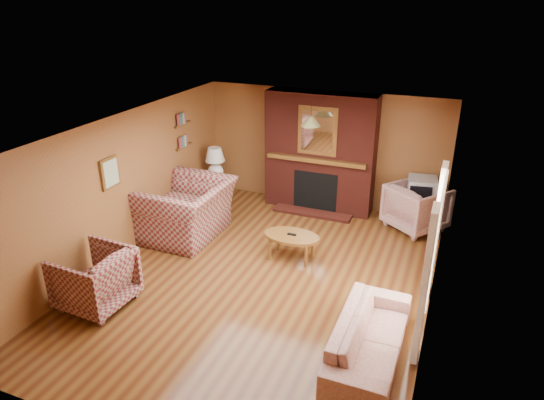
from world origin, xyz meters
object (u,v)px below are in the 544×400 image
at_px(plaid_armchair, 95,279).
at_px(crt_tv, 422,190).
at_px(plaid_loveseat, 187,210).
at_px(coffee_table, 292,238).
at_px(floral_sofa, 369,338).
at_px(side_table, 217,190).
at_px(tv_stand, 419,214).
at_px(fireplace, 320,153).
at_px(floral_armchair, 417,207).
at_px(table_lamp, 215,162).

bearing_deg(plaid_armchair, crt_tv, 140.39).
bearing_deg(plaid_loveseat, plaid_armchair, -2.23).
bearing_deg(plaid_loveseat, coffee_table, 88.08).
bearing_deg(plaid_armchair, floral_sofa, 98.79).
bearing_deg(coffee_table, plaid_armchair, -133.24).
xyz_separation_m(plaid_loveseat, crt_tv, (3.90, 1.93, 0.26)).
distance_m(side_table, crt_tv, 4.19).
bearing_deg(plaid_armchair, tv_stand, 140.43).
relative_size(floral_sofa, tv_stand, 3.65).
bearing_deg(plaid_loveseat, fireplace, 139.05).
relative_size(fireplace, floral_armchair, 2.49).
xyz_separation_m(fireplace, plaid_loveseat, (-1.85, -2.12, -0.67)).
bearing_deg(table_lamp, plaid_loveseat, -81.03).
distance_m(plaid_loveseat, plaid_armchair, 2.36).
relative_size(floral_sofa, floral_armchair, 2.01).
height_order(coffee_table, crt_tv, crt_tv).
bearing_deg(crt_tv, floral_armchair, -130.39).
xyz_separation_m(floral_sofa, coffee_table, (-1.70, 1.92, 0.10)).
relative_size(fireplace, floral_sofa, 1.24).
bearing_deg(table_lamp, fireplace, 14.29).
relative_size(fireplace, crt_tv, 4.13).
bearing_deg(tv_stand, crt_tv, -94.35).
height_order(side_table, crt_tv, crt_tv).
relative_size(plaid_armchair, crt_tv, 1.63).
bearing_deg(tv_stand, coffee_table, -137.01).
bearing_deg(tv_stand, table_lamp, -179.53).
height_order(side_table, table_lamp, table_lamp).
relative_size(floral_armchair, side_table, 1.80).
xyz_separation_m(plaid_armchair, table_lamp, (-0.15, 3.94, 0.48)).
xyz_separation_m(plaid_armchair, floral_armchair, (3.95, 4.23, 0.01)).
xyz_separation_m(coffee_table, table_lamp, (-2.30, 1.66, 0.52)).
relative_size(fireplace, side_table, 4.50).
xyz_separation_m(coffee_table, crt_tv, (1.85, 2.00, 0.38)).
xyz_separation_m(plaid_loveseat, table_lamp, (-0.25, 1.58, 0.40)).
bearing_deg(coffee_table, table_lamp, 144.19).
relative_size(plaid_loveseat, tv_stand, 2.97).
xyz_separation_m(floral_armchair, crt_tv, (0.05, 0.06, 0.33)).
distance_m(tv_stand, crt_tv, 0.50).
height_order(fireplace, floral_armchair, fireplace).
bearing_deg(fireplace, floral_armchair, -7.11).
bearing_deg(tv_stand, floral_armchair, -132.22).
distance_m(plaid_loveseat, side_table, 1.62).
bearing_deg(floral_armchair, plaid_armchair, 84.13).
distance_m(fireplace, floral_armchair, 2.15).
bearing_deg(plaid_armchair, table_lamp, -174.42).
distance_m(coffee_table, side_table, 2.84).
relative_size(table_lamp, crt_tv, 1.16).
xyz_separation_m(table_lamp, crt_tv, (4.15, 0.34, -0.14)).
xyz_separation_m(plaid_loveseat, floral_sofa, (3.75, -2.00, -0.23)).
distance_m(floral_armchair, table_lamp, 4.14).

